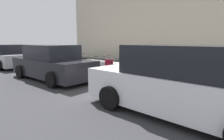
{
  "coord_description": "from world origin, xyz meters",
  "views": [
    {
      "loc": [
        -6.06,
        5.77,
        1.82
      ],
      "look_at": [
        -0.88,
        0.34,
        0.62
      ],
      "focal_mm": 29.25,
      "sensor_mm": 36.0,
      "label": 1
    }
  ],
  "objects": [
    {
      "name": "parked_car_silver_2",
      "position": [
        7.87,
        1.52,
        0.74
      ],
      "size": [
        4.25,
        2.12,
        1.57
      ],
      "color": "#B2B5BA",
      "rests_on": "ground_plane"
    },
    {
      "name": "sidewalk_curb",
      "position": [
        0.0,
        -2.5,
        0.07
      ],
      "size": [
        18.0,
        5.0,
        0.14
      ],
      "primitive_type": "cube",
      "color": "#ADA89E",
      "rests_on": "ground_plane"
    },
    {
      "name": "suitcase_maroon_0",
      "position": [
        -3.39,
        -0.73,
        0.39
      ],
      "size": [
        0.42,
        0.23,
        0.56
      ],
      "color": "maroon",
      "rests_on": "sidewalk_curb"
    },
    {
      "name": "ground_plane",
      "position": [
        0.0,
        0.0,
        0.0
      ],
      "size": [
        40.0,
        40.0,
        0.0
      ],
      "primitive_type": "plane",
      "color": "#333335"
    },
    {
      "name": "suitcase_black_4",
      "position": [
        -1.34,
        -0.74,
        0.5
      ],
      "size": [
        0.45,
        0.26,
        0.78
      ],
      "color": "black",
      "rests_on": "sidewalk_curb"
    },
    {
      "name": "suitcase_navy_10",
      "position": [
        1.84,
        -0.67,
        0.45
      ],
      "size": [
        0.47,
        0.25,
        0.67
      ],
      "color": "navy",
      "rests_on": "sidewalk_curb"
    },
    {
      "name": "suitcase_olive_9",
      "position": [
        1.29,
        -0.69,
        0.45
      ],
      "size": [
        0.45,
        0.29,
        0.88
      ],
      "color": "#59601E",
      "rests_on": "sidewalk_curb"
    },
    {
      "name": "parked_car_white_0",
      "position": [
        -4.27,
        1.52,
        0.8
      ],
      "size": [
        4.81,
        2.01,
        1.72
      ],
      "color": "silver",
      "rests_on": "ground_plane"
    },
    {
      "name": "bollard_post",
      "position": [
        3.91,
        -0.55,
        0.5
      ],
      "size": [
        0.12,
        0.12,
        0.71
      ],
      "primitive_type": "cylinder",
      "color": "brown",
      "rests_on": "sidewalk_curb"
    },
    {
      "name": "suitcase_olive_2",
      "position": [
        -2.39,
        -0.77,
        0.44
      ],
      "size": [
        0.36,
        0.19,
        0.86
      ],
      "color": "#59601E",
      "rests_on": "sidewalk_curb"
    },
    {
      "name": "building_facade_sidewalk_side",
      "position": [
        0.0,
        -8.65,
        4.09
      ],
      "size": [
        24.0,
        3.0,
        8.17
      ],
      "primitive_type": "cube",
      "color": "#B2A893",
      "rests_on": "ground_plane"
    },
    {
      "name": "suitcase_navy_3",
      "position": [
        -1.88,
        -0.73,
        0.51
      ],
      "size": [
        0.45,
        0.27,
        0.79
      ],
      "color": "navy",
      "rests_on": "sidewalk_curb"
    },
    {
      "name": "fire_hydrant",
      "position": [
        3.24,
        -0.7,
        0.54
      ],
      "size": [
        0.39,
        0.21,
        0.77
      ],
      "color": "#99999E",
      "rests_on": "sidewalk_curb"
    },
    {
      "name": "parked_car_charcoal_1",
      "position": [
        1.92,
        1.52,
        0.77
      ],
      "size": [
        4.72,
        2.19,
        1.63
      ],
      "color": "black",
      "rests_on": "ground_plane"
    },
    {
      "name": "suitcase_maroon_7",
      "position": [
        0.28,
        -0.67,
        0.52
      ],
      "size": [
        0.38,
        0.24,
        0.97
      ],
      "color": "maroon",
      "rests_on": "sidewalk_curb"
    },
    {
      "name": "suitcase_silver_1",
      "position": [
        -2.88,
        -0.74,
        0.52
      ],
      "size": [
        0.42,
        0.24,
        0.83
      ],
      "color": "#9EA0A8",
      "rests_on": "sidewalk_curb"
    },
    {
      "name": "suitcase_black_11",
      "position": [
        2.38,
        -0.66,
        0.5
      ],
      "size": [
        0.42,
        0.27,
        0.98
      ],
      "color": "black",
      "rests_on": "sidewalk_curb"
    },
    {
      "name": "suitcase_silver_8",
      "position": [
        0.77,
        -0.75,
        0.45
      ],
      "size": [
        0.4,
        0.27,
        0.91
      ],
      "color": "#9EA0A8",
      "rests_on": "sidewalk_curb"
    },
    {
      "name": "suitcase_red_5",
      "position": [
        -0.8,
        -0.73,
        0.45
      ],
      "size": [
        0.43,
        0.26,
        0.85
      ],
      "color": "red",
      "rests_on": "sidewalk_curb"
    },
    {
      "name": "suitcase_teal_6",
      "position": [
        -0.24,
        -0.75,
        0.42
      ],
      "size": [
        0.49,
        0.27,
        0.84
      ],
      "color": "#0F606B",
      "rests_on": "sidewalk_curb"
    }
  ]
}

